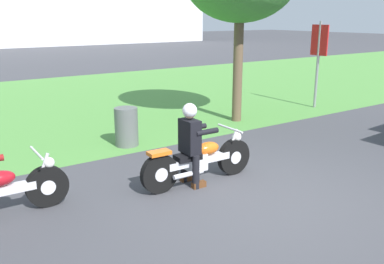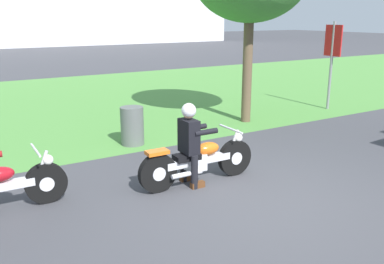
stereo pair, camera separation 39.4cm
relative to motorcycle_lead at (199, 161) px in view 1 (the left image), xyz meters
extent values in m
plane|color=#424247|center=(0.32, -1.10, -0.39)|extent=(120.00, 120.00, 0.00)
cube|color=#549342|center=(0.32, 8.07, -0.39)|extent=(60.00, 12.00, 0.01)
cylinder|color=black|center=(0.75, -0.01, -0.07)|extent=(0.64, 0.13, 0.64)
cylinder|color=silver|center=(0.75, -0.01, -0.07)|extent=(0.23, 0.14, 0.22)
cylinder|color=black|center=(-0.76, 0.02, -0.07)|extent=(0.64, 0.13, 0.64)
cylinder|color=silver|center=(-0.76, 0.02, -0.07)|extent=(0.23, 0.14, 0.22)
cube|color=silver|center=(-0.01, 0.00, 0.01)|extent=(1.21, 0.16, 0.12)
cube|color=silver|center=(-0.06, 0.00, -0.01)|extent=(0.32, 0.25, 0.28)
ellipsoid|color=orange|center=(0.17, 0.00, 0.19)|extent=(0.44, 0.25, 0.22)
cube|color=black|center=(-0.23, 0.01, 0.11)|extent=(0.44, 0.25, 0.10)
cube|color=orange|center=(-0.76, 0.02, 0.28)|extent=(0.36, 0.21, 0.06)
cylinder|color=silver|center=(0.70, -0.01, 0.18)|extent=(0.25, 0.05, 0.53)
cylinder|color=silver|center=(0.65, -0.01, 0.47)|extent=(0.05, 0.66, 0.04)
sphere|color=white|center=(0.81, -0.01, 0.29)|extent=(0.16, 0.16, 0.16)
cylinder|color=silver|center=(-0.31, -0.13, -0.13)|extent=(0.55, 0.09, 0.08)
cylinder|color=black|center=(-0.18, 0.19, -0.11)|extent=(0.12, 0.12, 0.57)
cube|color=#593319|center=(-0.12, 0.18, -0.34)|extent=(0.24, 0.10, 0.10)
cylinder|color=black|center=(-0.19, -0.17, -0.11)|extent=(0.12, 0.12, 0.57)
cube|color=#593319|center=(-0.13, -0.18, -0.34)|extent=(0.24, 0.10, 0.10)
cube|color=black|center=(-0.19, 0.01, 0.46)|extent=(0.23, 0.38, 0.56)
cylinder|color=black|center=(0.04, 0.17, 0.54)|extent=(0.42, 0.10, 0.09)
cylinder|color=black|center=(0.03, -0.17, 0.54)|extent=(0.42, 0.10, 0.09)
sphere|color=#D8A884|center=(-0.19, 0.01, 0.86)|extent=(0.20, 0.20, 0.20)
sphere|color=silver|center=(-0.19, 0.01, 0.89)|extent=(0.24, 0.24, 0.24)
cylinder|color=black|center=(-2.38, 0.53, -0.08)|extent=(0.63, 0.13, 0.63)
cylinder|color=silver|center=(-2.38, 0.53, -0.08)|extent=(0.22, 0.14, 0.22)
cylinder|color=silver|center=(-2.43, 0.53, 0.17)|extent=(0.25, 0.05, 0.53)
cylinder|color=silver|center=(-2.48, 0.54, 0.46)|extent=(0.05, 0.66, 0.04)
sphere|color=white|center=(-2.32, 0.53, 0.28)|extent=(0.16, 0.16, 0.16)
cylinder|color=brown|center=(3.38, 3.00, 0.96)|extent=(0.25, 0.25, 2.71)
cylinder|color=#595E5B|center=(-0.07, 2.63, 0.03)|extent=(0.50, 0.50, 0.84)
cylinder|color=gray|center=(6.51, 2.95, 0.91)|extent=(0.08, 0.08, 2.60)
cube|color=red|center=(6.51, 2.95, 1.66)|extent=(0.04, 0.60, 0.90)
camera|label=1|loc=(-3.89, -5.44, 2.35)|focal=39.29mm
camera|label=2|loc=(-3.56, -5.65, 2.35)|focal=39.29mm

